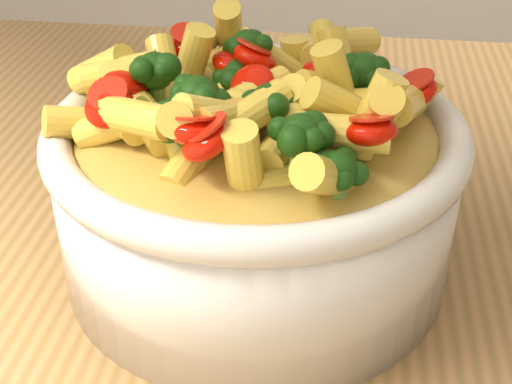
# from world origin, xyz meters

# --- Properties ---
(table) EXTENTS (1.20, 0.80, 0.90)m
(table) POSITION_xyz_m (0.00, 0.00, 0.80)
(table) COLOR #AD7B4A
(table) RESTS_ON ground
(serving_bowl) EXTENTS (0.27, 0.27, 0.12)m
(serving_bowl) POSITION_xyz_m (0.06, -0.07, 0.96)
(serving_bowl) COLOR silver
(serving_bowl) RESTS_ON table
(pasta_salad) EXTENTS (0.21, 0.21, 0.05)m
(pasta_salad) POSITION_xyz_m (0.06, -0.07, 1.03)
(pasta_salad) COLOR #FFD750
(pasta_salad) RESTS_ON serving_bowl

